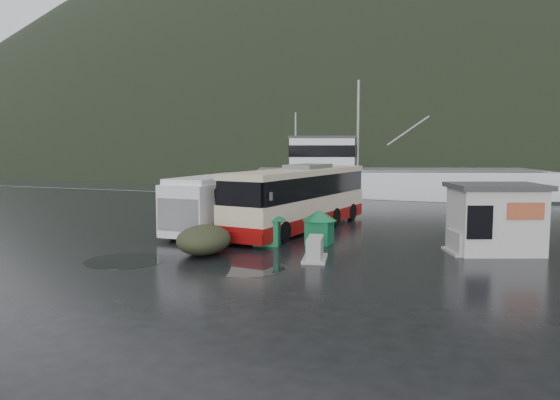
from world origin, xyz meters
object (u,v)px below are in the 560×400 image
at_px(waste_bin_left, 268,244).
at_px(jersey_barrier_b, 459,253).
at_px(ticket_kiosk, 494,252).
at_px(coach_bus, 300,229).
at_px(waste_bin_right, 319,244).
at_px(dome_tent, 204,254).
at_px(fishing_trawler, 394,193).
at_px(white_van, 216,233).
at_px(jersey_barrier_a, 315,260).

bearing_deg(waste_bin_left, jersey_barrier_b, 7.62).
bearing_deg(ticket_kiosk, waste_bin_left, 168.78).
xyz_separation_m(ticket_kiosk, jersey_barrier_b, (-1.32, -0.64, 0.00)).
bearing_deg(jersey_barrier_b, coach_bus, 156.10).
distance_m(waste_bin_right, dome_tent, 5.25).
bearing_deg(fishing_trawler, jersey_barrier_b, -95.26).
bearing_deg(waste_bin_right, jersey_barrier_b, 1.22).
bearing_deg(dome_tent, white_van, 112.70).
relative_size(waste_bin_left, jersey_barrier_b, 0.89).
relative_size(white_van, jersey_barrier_b, 3.81).
xyz_separation_m(waste_bin_right, jersey_barrier_a, (0.83, -3.27, 0.00)).
xyz_separation_m(jersey_barrier_a, fishing_trawler, (-2.04, 29.98, 0.00)).
bearing_deg(waste_bin_right, ticket_kiosk, 6.14).
height_order(coach_bus, dome_tent, coach_bus).
bearing_deg(ticket_kiosk, jersey_barrier_a, -169.12).
bearing_deg(fishing_trawler, waste_bin_right, -107.51).
relative_size(jersey_barrier_b, fishing_trawler, 0.06).
bearing_deg(dome_tent, coach_bus, 79.11).
height_order(white_van, waste_bin_left, white_van).
distance_m(dome_tent, jersey_barrier_b, 10.25).
bearing_deg(waste_bin_left, waste_bin_right, 24.32).
bearing_deg(coach_bus, jersey_barrier_a, -59.03).
relative_size(white_van, fishing_trawler, 0.23).
xyz_separation_m(white_van, waste_bin_right, (5.64, -0.99, 0.00)).
xyz_separation_m(coach_bus, waste_bin_right, (2.20, -3.68, 0.00)).
height_order(white_van, ticket_kiosk, white_van).
relative_size(waste_bin_right, dome_tent, 0.51).
bearing_deg(jersey_barrier_a, coach_bus, 113.57).
bearing_deg(waste_bin_left, jersey_barrier_a, -38.92).
bearing_deg(ticket_kiosk, coach_bus, 141.01).
height_order(coach_bus, white_van, coach_bus).
xyz_separation_m(white_van, jersey_barrier_b, (11.47, -0.87, 0.00)).
height_order(white_van, jersey_barrier_a, white_van).
bearing_deg(waste_bin_left, fishing_trawler, 88.23).
height_order(white_van, jersey_barrier_b, white_van).
xyz_separation_m(coach_bus, dome_tent, (-1.44, -7.47, 0.00)).
height_order(dome_tent, jersey_barrier_a, dome_tent).
height_order(waste_bin_left, jersey_barrier_b, waste_bin_left).
relative_size(coach_bus, white_van, 1.74).
height_order(ticket_kiosk, jersey_barrier_a, ticket_kiosk).
distance_m(white_van, waste_bin_left, 4.06).
bearing_deg(coach_bus, jersey_barrier_b, -16.50).
xyz_separation_m(coach_bus, waste_bin_left, (0.14, -4.62, 0.00)).
height_order(waste_bin_left, waste_bin_right, waste_bin_left).
bearing_deg(dome_tent, fishing_trawler, 85.44).
xyz_separation_m(white_van, waste_bin_left, (3.58, -1.92, 0.00)).
distance_m(jersey_barrier_a, fishing_trawler, 30.05).
xyz_separation_m(dome_tent, jersey_barrier_a, (4.47, 0.52, 0.00)).
distance_m(waste_bin_left, waste_bin_right, 2.26).
xyz_separation_m(white_van, jersey_barrier_a, (6.47, -4.26, 0.00)).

